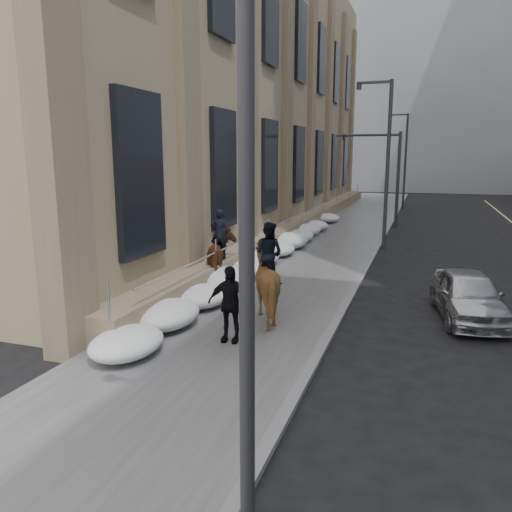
{
  "coord_description": "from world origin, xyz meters",
  "views": [
    {
      "loc": [
        4.72,
        -11.04,
        4.52
      ],
      "look_at": [
        0.22,
        2.22,
        1.7
      ],
      "focal_mm": 35.0,
      "sensor_mm": 36.0,
      "label": 1
    }
  ],
  "objects_px": {
    "mounted_horse_right": "(266,279)",
    "car_silver": "(468,295)",
    "mounted_horse_left": "(222,255)",
    "pedestrian": "(230,304)"
  },
  "relations": [
    {
      "from": "mounted_horse_right",
      "to": "car_silver",
      "type": "distance_m",
      "value": 5.71
    },
    {
      "from": "mounted_horse_left",
      "to": "mounted_horse_right",
      "type": "height_order",
      "value": "mounted_horse_right"
    },
    {
      "from": "pedestrian",
      "to": "mounted_horse_right",
      "type": "bearing_deg",
      "value": 77.49
    },
    {
      "from": "pedestrian",
      "to": "mounted_horse_left",
      "type": "bearing_deg",
      "value": 110.34
    },
    {
      "from": "mounted_horse_left",
      "to": "car_silver",
      "type": "distance_m",
      "value": 7.98
    },
    {
      "from": "mounted_horse_left",
      "to": "pedestrian",
      "type": "bearing_deg",
      "value": 94.38
    },
    {
      "from": "mounted_horse_left",
      "to": "mounted_horse_right",
      "type": "bearing_deg",
      "value": 109.25
    },
    {
      "from": "mounted_horse_left",
      "to": "pedestrian",
      "type": "xyz_separation_m",
      "value": [
        2.32,
        -5.13,
        -0.08
      ]
    },
    {
      "from": "mounted_horse_right",
      "to": "car_silver",
      "type": "relative_size",
      "value": 0.66
    },
    {
      "from": "pedestrian",
      "to": "car_silver",
      "type": "height_order",
      "value": "pedestrian"
    }
  ]
}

